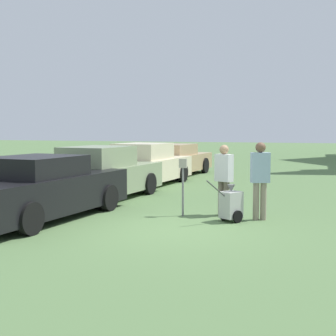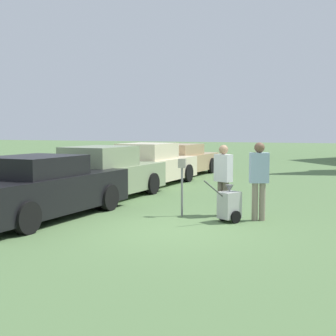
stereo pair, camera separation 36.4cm
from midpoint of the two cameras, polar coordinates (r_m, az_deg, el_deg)
ground_plane at (r=9.93m, az=-0.86°, el=-7.41°), size 120.00×120.00×0.00m
parked_car_black at (r=11.35m, az=-16.11°, el=-2.50°), size 2.37×5.01×1.47m
parked_car_sage at (r=14.02m, az=-8.97°, el=-0.88°), size 2.27×5.02×1.58m
parked_car_cream at (r=17.40m, az=-3.43°, el=0.26°), size 2.36×4.96×1.56m
parked_car_tan at (r=20.84m, az=0.25°, el=0.91°), size 2.33×5.33×1.41m
parking_meter at (r=11.22m, az=0.90°, el=-1.01°), size 0.18×0.09×1.38m
person_worker at (r=11.33m, az=5.92°, el=-0.90°), size 0.47×0.39×1.71m
person_supervisor at (r=10.88m, az=10.23°, el=-0.92°), size 0.47×0.35×1.79m
equipment_cart at (r=10.68m, az=6.71°, el=-4.46°), size 0.71×0.93×1.00m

